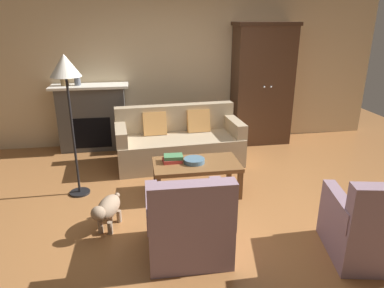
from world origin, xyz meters
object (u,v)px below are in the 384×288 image
Objects in this scene: coffee_table at (196,167)px; armchair_near_right at (374,228)px; armoire at (262,84)px; couch at (179,143)px; mantel_vase_slate at (77,80)px; fireplace at (93,117)px; mantel_vase_bronze at (64,78)px; armchair_near_left at (188,225)px; fruit_bowl at (194,161)px; dog at (107,209)px; book_stack at (173,159)px; floor_lamp at (66,74)px.

armchair_near_right reaches higher than coffee_table.
armoire is 2.45m from coffee_table.
mantel_vase_slate is at bearing 152.37° from couch.
armchair_near_right is at bearing -50.40° from fireplace.
fireplace is at bearing 129.60° from armchair_near_right.
mantel_vase_bronze is (-3.33, 0.06, 0.19)m from armoire.
fruit_bowl is at bearing 77.88° from armchair_near_left.
armchair_near_left is at bearing -120.16° from armoire.
mantel_vase_slate is 0.32× the size of dog.
book_stack is (1.17, -1.83, -0.10)m from fireplace.
mantel_vase_slate is at bearing 0.00° from mantel_vase_bronze.
armchair_near_right is (1.71, -1.65, -0.15)m from book_stack.
armoire reaches higher than dog.
couch is at bearing 93.48° from fruit_bowl.
fireplace is 2.99m from armoire.
couch is 2.14m from mantel_vase_bronze.
mantel_vase_slate reaches higher than fruit_bowl.
dog is at bearing -81.73° from fireplace.
dog is at bearing -136.16° from book_stack.
dog is (-0.99, -1.76, -0.07)m from couch.
armchair_near_right is at bearing -48.54° from mantel_vase_slate.
armoire is 7.82× the size of fruit_bowl.
dog is at bearing 144.87° from armchair_near_left.
armoire reaches higher than book_stack.
mantel_vase_bronze is (-1.82, 1.88, 0.80)m from fruit_bowl.
dog is (-0.79, 0.56, -0.07)m from armchair_near_left.
couch is 1.03m from book_stack.
armoire reaches higher than couch.
floor_lamp reaches higher than fruit_bowl.
mantel_vase_slate is (-0.18, -0.02, 0.64)m from fireplace.
mantel_vase_bronze is 0.28× the size of armchair_near_left.
dog is at bearing -73.61° from mantel_vase_bronze.
armoire reaches higher than coffee_table.
mantel_vase_bronze is 1.40× the size of mantel_vase_slate.
armoire is at bearing -1.10° from mantel_vase_slate.
armoire is at bearing 25.45° from couch.
armoire is at bearing 50.85° from coffee_table.
fireplace reaches higher than armchair_near_right.
dog is (0.38, -2.59, -0.32)m from fireplace.
armchair_near_right is (1.51, -2.65, -0.00)m from couch.
couch is at bearing 119.64° from armchair_near_right.
floor_lamp is at bearing 115.22° from dog.
mantel_vase_slate is (0.20, 0.00, -0.04)m from mantel_vase_bronze.
fruit_bowl is (-1.51, -1.82, -0.60)m from armoire.
armchair_near_left is at bearing -50.17° from floor_lamp.
mantel_vase_slate is at bearing 130.66° from fruit_bowl.
armoire reaches higher than armchair_near_right.
mantel_vase_bronze is 3.61m from armchair_near_left.
armoire is 1.07× the size of couch.
mantel_vase_slate is at bearing 131.46° from armchair_near_right.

